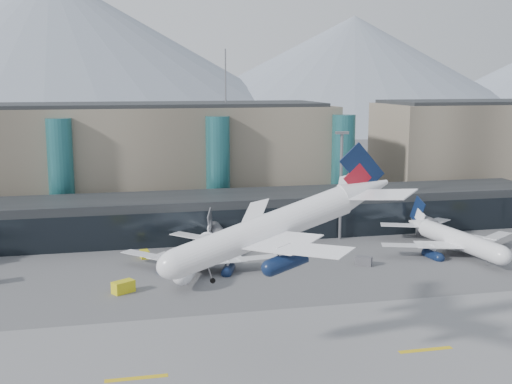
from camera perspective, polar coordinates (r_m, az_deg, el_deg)
ground at (r=102.25m, az=0.61°, el=-11.54°), size 900.00×900.00×0.00m
runway_strip at (r=88.88m, az=2.88°, el=-14.98°), size 400.00×40.00×0.04m
runway_markings at (r=88.87m, az=2.88°, el=-14.96°), size 128.00×1.00×0.02m
concourse at (r=155.34m, az=-4.24°, el=-2.13°), size 170.00×27.00×10.00m
terminal_main at (r=183.98m, az=-13.49°, el=2.83°), size 130.00×30.00×31.00m
terminal_east at (r=217.81m, az=19.98°, el=3.58°), size 70.00×30.00×31.00m
teal_towers at (r=168.41m, az=-10.13°, el=1.82°), size 116.40×19.40×46.00m
mountain_ridge at (r=474.18m, az=-8.11°, el=10.90°), size 910.00×400.00×110.00m
lightmast_mid at (r=151.57m, az=7.56°, el=1.14°), size 3.00×1.20×25.60m
hero_jet at (r=84.33m, az=2.63°, el=-2.22°), size 34.14×34.68×11.20m
jet_parked_mid at (r=130.29m, az=-5.05°, el=-4.87°), size 32.42×34.36×11.04m
jet_parked_right at (r=147.86m, az=16.85°, el=-3.40°), size 35.51×35.51×11.53m
veh_b at (r=139.01m, az=-9.87°, el=-5.47°), size 2.07×2.99×1.61m
veh_c at (r=133.52m, az=9.55°, el=-6.06°), size 3.73×3.29×1.84m
veh_g at (r=142.07m, az=0.81°, el=-5.02°), size 2.52×2.81×1.42m
veh_h at (r=117.75m, az=-11.71°, el=-8.26°), size 4.37×3.79×2.14m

